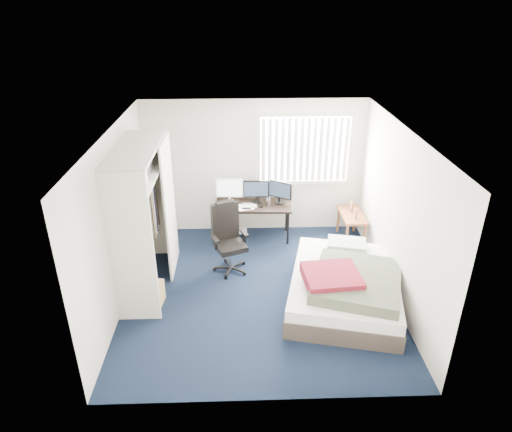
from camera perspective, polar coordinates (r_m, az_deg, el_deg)
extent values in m
plane|color=black|center=(7.12, 0.36, -9.33)|extent=(4.20, 4.20, 0.00)
plane|color=silver|center=(8.41, -0.20, 6.09)|extent=(4.00, 0.00, 4.00)
plane|color=silver|center=(4.69, 1.47, -11.75)|extent=(4.00, 0.00, 4.00)
plane|color=silver|center=(6.70, -16.95, -0.53)|extent=(0.00, 4.20, 4.20)
plane|color=silver|center=(6.85, 17.36, -0.01)|extent=(0.00, 4.20, 4.20)
plane|color=white|center=(6.03, 0.43, 10.43)|extent=(4.20, 4.20, 0.00)
cube|color=white|center=(8.35, 6.06, 8.34)|extent=(1.60, 0.02, 1.20)
cube|color=beige|center=(8.15, 6.29, 12.50)|extent=(1.72, 0.06, 0.06)
cube|color=beige|center=(8.53, 5.88, 4.25)|extent=(1.72, 0.06, 0.06)
cube|color=white|center=(8.29, 6.11, 8.22)|extent=(1.60, 0.04, 1.16)
cube|color=beige|center=(6.19, -15.35, -4.23)|extent=(0.60, 0.04, 2.20)
cube|color=beige|center=(7.76, -12.64, 2.48)|extent=(0.60, 0.04, 2.20)
cube|color=beige|center=(6.56, -14.86, 8.13)|extent=(0.60, 1.80, 0.04)
cube|color=beige|center=(6.68, -14.49, 5.04)|extent=(0.56, 1.74, 0.03)
cylinder|color=silver|center=(6.72, -14.38, 4.08)|extent=(0.03, 1.72, 0.03)
cube|color=#26262B|center=(6.81, -14.13, 0.26)|extent=(0.38, 1.10, 0.90)
cube|color=beige|center=(7.30, -10.74, 1.12)|extent=(0.03, 0.90, 2.20)
cube|color=white|center=(6.22, -15.42, 4.70)|extent=(0.38, 0.30, 0.24)
cube|color=gray|center=(6.68, -14.53, 6.19)|extent=(0.34, 0.28, 0.22)
cube|color=black|center=(8.29, -0.32, 1.34)|extent=(1.39, 0.69, 0.04)
cylinder|color=black|center=(8.24, -4.66, -1.55)|extent=(0.04, 0.04, 0.63)
cylinder|color=black|center=(8.70, -4.41, 0.04)|extent=(0.04, 0.04, 0.63)
cylinder|color=black|center=(8.23, 4.02, -1.55)|extent=(0.04, 0.04, 0.63)
cylinder|color=black|center=(8.69, 3.81, 0.03)|extent=(0.04, 0.04, 0.63)
cube|color=white|center=(8.29, -3.35, 3.54)|extent=(0.50, 0.05, 0.36)
cube|color=white|center=(8.29, -3.35, 3.54)|extent=(0.45, 0.02, 0.31)
cube|color=black|center=(8.28, 0.00, 3.42)|extent=(0.48, 0.05, 0.32)
cube|color=#1E2838|center=(8.28, 0.00, 3.42)|extent=(0.43, 0.02, 0.27)
cube|color=black|center=(8.26, 2.98, 3.31)|extent=(0.48, 0.05, 0.32)
cube|color=#1E2838|center=(8.26, 2.98, 3.31)|extent=(0.43, 0.02, 0.27)
cube|color=white|center=(8.20, -1.28, 1.26)|extent=(0.40, 0.15, 0.02)
cube|color=black|center=(8.20, 0.63, 1.28)|extent=(0.06, 0.10, 0.02)
cylinder|color=silver|center=(8.21, 1.59, 1.84)|extent=(0.08, 0.08, 0.16)
cube|color=white|center=(8.28, -0.32, 1.48)|extent=(0.31, 0.29, 0.00)
cube|color=black|center=(7.59, -3.17, -6.40)|extent=(0.71, 0.71, 0.11)
cylinder|color=silver|center=(7.49, -3.20, -5.17)|extent=(0.05, 0.05, 0.36)
cube|color=black|center=(7.38, -3.24, -3.79)|extent=(0.59, 0.59, 0.09)
cube|color=black|center=(7.38, -3.90, -0.62)|extent=(0.45, 0.26, 0.63)
cube|color=black|center=(7.27, -3.97, 1.29)|extent=(0.29, 0.20, 0.14)
cube|color=black|center=(7.22, -5.08, -2.87)|extent=(0.16, 0.26, 0.04)
cube|color=black|center=(7.37, -1.51, -2.12)|extent=(0.16, 0.26, 0.04)
cube|color=white|center=(8.35, -2.14, -1.84)|extent=(0.29, 0.23, 0.03)
cylinder|color=white|center=(8.34, -2.84, -2.79)|extent=(0.03, 0.03, 0.21)
cylinder|color=white|center=(8.47, -2.84, -2.29)|extent=(0.03, 0.03, 0.21)
cylinder|color=white|center=(8.34, -1.41, -2.76)|extent=(0.03, 0.03, 0.21)
cylinder|color=white|center=(8.47, -1.43, -2.26)|extent=(0.03, 0.03, 0.21)
cube|color=brown|center=(8.41, 11.93, 0.16)|extent=(0.41, 0.80, 0.04)
cube|color=brown|center=(8.19, 11.27, -2.68)|extent=(0.04, 0.04, 0.51)
cube|color=brown|center=(8.81, 10.23, -0.44)|extent=(0.04, 0.04, 0.51)
cube|color=brown|center=(8.27, 13.41, -2.60)|extent=(0.04, 0.04, 0.51)
cube|color=brown|center=(8.88, 12.23, -0.40)|extent=(0.04, 0.04, 0.51)
cube|color=brown|center=(8.21, 12.30, 0.30)|extent=(0.02, 0.14, 0.18)
cube|color=brown|center=(8.47, 11.81, 1.18)|extent=(0.02, 0.14, 0.18)
cube|color=#3A3029|center=(6.98, 10.91, -9.35)|extent=(1.97, 2.36, 0.27)
cube|color=white|center=(6.86, 11.06, -7.87)|extent=(1.92, 2.31, 0.19)
cube|color=#A9AFA1|center=(7.42, 11.25, -3.61)|extent=(0.67, 0.52, 0.14)
cube|color=#3C4332|center=(6.56, 12.47, -7.98)|extent=(1.51, 1.59, 0.18)
cube|color=maroon|center=(6.42, 9.41, -7.61)|extent=(0.81, 0.77, 0.16)
cube|color=tan|center=(6.96, -13.44, -9.44)|extent=(0.48, 0.39, 0.33)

